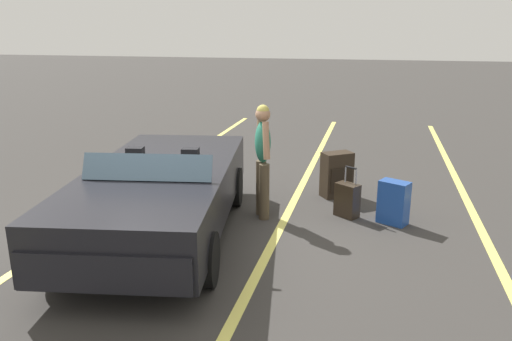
{
  "coord_description": "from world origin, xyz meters",
  "views": [
    {
      "loc": [
        5.73,
        2.67,
        2.67
      ],
      "look_at": [
        -0.83,
        1.08,
        0.75
      ],
      "focal_mm": 35.18,
      "sensor_mm": 36.0,
      "label": 1
    }
  ],
  "objects_px": {
    "convertible_car": "(156,199)",
    "suitcase_medium_bright": "(394,203)",
    "suitcase_small_carryon": "(347,200)",
    "traveler_person": "(263,155)",
    "suitcase_large_black": "(337,175)"
  },
  "relations": [
    {
      "from": "suitcase_large_black",
      "to": "traveler_person",
      "type": "distance_m",
      "value": 1.63
    },
    {
      "from": "suitcase_small_carryon",
      "to": "traveler_person",
      "type": "xyz_separation_m",
      "value": [
        0.29,
        -1.2,
        0.68
      ]
    },
    {
      "from": "convertible_car",
      "to": "traveler_person",
      "type": "distance_m",
      "value": 1.68
    },
    {
      "from": "suitcase_medium_bright",
      "to": "suitcase_large_black",
      "type": "bearing_deg",
      "value": 67.16
    },
    {
      "from": "convertible_car",
      "to": "suitcase_large_black",
      "type": "relative_size",
      "value": 5.9
    },
    {
      "from": "suitcase_medium_bright",
      "to": "convertible_car",
      "type": "bearing_deg",
      "value": 141.37
    },
    {
      "from": "convertible_car",
      "to": "suitcase_medium_bright",
      "type": "height_order",
      "value": "convertible_car"
    },
    {
      "from": "suitcase_small_carryon",
      "to": "suitcase_medium_bright",
      "type": "bearing_deg",
      "value": 113.11
    },
    {
      "from": "convertible_car",
      "to": "traveler_person",
      "type": "bearing_deg",
      "value": 128.78
    },
    {
      "from": "suitcase_large_black",
      "to": "suitcase_medium_bright",
      "type": "relative_size",
      "value": 1.19
    },
    {
      "from": "suitcase_small_carryon",
      "to": "traveler_person",
      "type": "height_order",
      "value": "traveler_person"
    },
    {
      "from": "suitcase_medium_bright",
      "to": "traveler_person",
      "type": "xyz_separation_m",
      "value": [
        0.17,
        -1.85,
        0.62
      ]
    },
    {
      "from": "convertible_car",
      "to": "traveler_person",
      "type": "height_order",
      "value": "traveler_person"
    },
    {
      "from": "suitcase_large_black",
      "to": "suitcase_medium_bright",
      "type": "bearing_deg",
      "value": 5.54
    },
    {
      "from": "suitcase_medium_bright",
      "to": "traveler_person",
      "type": "height_order",
      "value": "traveler_person"
    }
  ]
}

